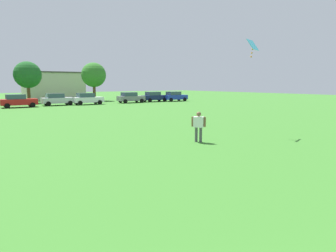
% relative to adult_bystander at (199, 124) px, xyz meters
% --- Properties ---
extents(ground_plane, '(160.00, 160.00, 0.00)m').
position_rel_adult_bystander_xyz_m(ground_plane, '(-7.10, 17.25, -0.95)').
color(ground_plane, '#387528').
extents(adult_bystander, '(0.56, 0.61, 1.60)m').
position_rel_adult_bystander_xyz_m(adult_bystander, '(0.00, 0.00, 0.00)').
color(adult_bystander, '#4C4C51').
rests_on(adult_bystander, ground).
extents(kite, '(1.08, 0.76, 1.05)m').
position_rel_adult_bystander_xyz_m(kite, '(4.24, 0.25, 4.28)').
color(kite, '#3FBFE5').
extents(parked_car_red_3, '(4.30, 2.02, 1.68)m').
position_rel_adult_bystander_xyz_m(parked_car_red_3, '(-4.68, 30.60, -0.09)').
color(parked_car_red_3, red).
rests_on(parked_car_red_3, ground).
extents(parked_car_silver_4, '(4.30, 2.02, 1.68)m').
position_rel_adult_bystander_xyz_m(parked_car_silver_4, '(0.40, 31.58, -0.09)').
color(parked_car_silver_4, silver).
rests_on(parked_car_silver_4, ground).
extents(parked_car_white_5, '(4.30, 2.02, 1.68)m').
position_rel_adult_bystander_xyz_m(parked_car_white_5, '(4.51, 30.82, -0.09)').
color(parked_car_white_5, white).
rests_on(parked_car_white_5, ground).
extents(parked_car_gray_6, '(4.30, 2.02, 1.68)m').
position_rel_adult_bystander_xyz_m(parked_car_gray_6, '(11.62, 30.94, -0.09)').
color(parked_car_gray_6, slate).
rests_on(parked_car_gray_6, ground).
extents(parked_car_navy_7, '(4.30, 2.02, 1.68)m').
position_rel_adult_bystander_xyz_m(parked_car_navy_7, '(16.30, 31.34, -0.09)').
color(parked_car_navy_7, '#141E4C').
rests_on(parked_car_navy_7, ground).
extents(parked_car_blue_8, '(4.30, 2.02, 1.68)m').
position_rel_adult_bystander_xyz_m(parked_car_blue_8, '(20.00, 30.54, -0.09)').
color(parked_car_blue_8, '#1E38AD').
rests_on(parked_car_blue_8, ground).
extents(tree_right, '(4.20, 4.20, 6.54)m').
position_rel_adult_bystander_xyz_m(tree_right, '(-1.95, 39.87, 3.46)').
color(tree_right, brown).
rests_on(tree_right, ground).
extents(tree_far_right, '(4.34, 4.34, 6.77)m').
position_rel_adult_bystander_xyz_m(tree_far_right, '(8.83, 39.77, 3.62)').
color(tree_far_right, brown).
rests_on(tree_far_right, ground).
extents(house_right, '(11.00, 6.76, 5.28)m').
position_rel_adult_bystander_xyz_m(house_right, '(3.83, 48.42, 1.70)').
color(house_right, beige).
rests_on(house_right, ground).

